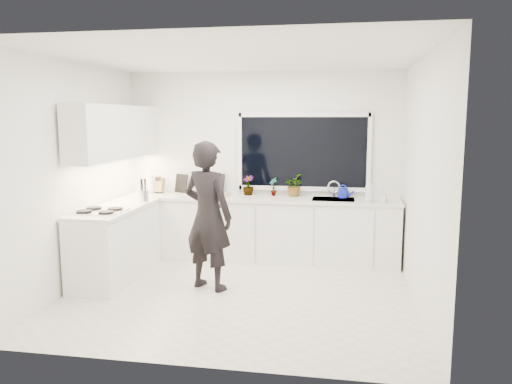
# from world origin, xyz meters

# --- Properties ---
(floor) EXTENTS (4.00, 3.50, 0.02)m
(floor) POSITION_xyz_m (0.00, 0.00, -0.01)
(floor) COLOR beige
(floor) RESTS_ON ground
(wall_back) EXTENTS (4.00, 0.02, 2.70)m
(wall_back) POSITION_xyz_m (0.00, 1.76, 1.35)
(wall_back) COLOR white
(wall_back) RESTS_ON ground
(wall_left) EXTENTS (0.02, 3.50, 2.70)m
(wall_left) POSITION_xyz_m (-2.01, 0.00, 1.35)
(wall_left) COLOR white
(wall_left) RESTS_ON ground
(wall_right) EXTENTS (0.02, 3.50, 2.70)m
(wall_right) POSITION_xyz_m (2.01, 0.00, 1.35)
(wall_right) COLOR white
(wall_right) RESTS_ON ground
(ceiling) EXTENTS (4.00, 3.50, 0.02)m
(ceiling) POSITION_xyz_m (0.00, 0.00, 2.71)
(ceiling) COLOR white
(ceiling) RESTS_ON wall_back
(window) EXTENTS (1.80, 0.02, 1.00)m
(window) POSITION_xyz_m (0.60, 1.73, 1.55)
(window) COLOR black
(window) RESTS_ON wall_back
(base_cabinets_back) EXTENTS (3.92, 0.58, 0.88)m
(base_cabinets_back) POSITION_xyz_m (0.00, 1.45, 0.44)
(base_cabinets_back) COLOR white
(base_cabinets_back) RESTS_ON floor
(base_cabinets_left) EXTENTS (0.58, 1.60, 0.88)m
(base_cabinets_left) POSITION_xyz_m (-1.67, 0.35, 0.44)
(base_cabinets_left) COLOR white
(base_cabinets_left) RESTS_ON floor
(countertop_back) EXTENTS (3.94, 0.62, 0.04)m
(countertop_back) POSITION_xyz_m (0.00, 1.44, 0.90)
(countertop_back) COLOR silver
(countertop_back) RESTS_ON base_cabinets_back
(countertop_left) EXTENTS (0.62, 1.60, 0.04)m
(countertop_left) POSITION_xyz_m (-1.67, 0.35, 0.90)
(countertop_left) COLOR silver
(countertop_left) RESTS_ON base_cabinets_left
(upper_cabinets) EXTENTS (0.34, 2.10, 0.70)m
(upper_cabinets) POSITION_xyz_m (-1.79, 0.70, 1.85)
(upper_cabinets) COLOR white
(upper_cabinets) RESTS_ON wall_left
(sink) EXTENTS (0.58, 0.42, 0.14)m
(sink) POSITION_xyz_m (1.05, 1.45, 0.87)
(sink) COLOR silver
(sink) RESTS_ON countertop_back
(faucet) EXTENTS (0.03, 0.03, 0.22)m
(faucet) POSITION_xyz_m (1.05, 1.65, 1.03)
(faucet) COLOR silver
(faucet) RESTS_ON countertop_back
(stovetop) EXTENTS (0.56, 0.48, 0.03)m
(stovetop) POSITION_xyz_m (-1.69, -0.00, 0.94)
(stovetop) COLOR black
(stovetop) RESTS_ON countertop_left
(person) EXTENTS (0.76, 0.64, 1.78)m
(person) POSITION_xyz_m (-0.39, 0.14, 0.89)
(person) COLOR black
(person) RESTS_ON floor
(pizza_tray) EXTENTS (0.48, 0.37, 0.03)m
(pizza_tray) POSITION_xyz_m (-0.67, 1.42, 0.94)
(pizza_tray) COLOR silver
(pizza_tray) RESTS_ON countertop_back
(pizza) EXTENTS (0.43, 0.33, 0.01)m
(pizza) POSITION_xyz_m (-0.67, 1.42, 0.95)
(pizza) COLOR #AF2917
(pizza) RESTS_ON pizza_tray
(watering_can) EXTENTS (0.17, 0.17, 0.13)m
(watering_can) POSITION_xyz_m (1.18, 1.61, 0.98)
(watering_can) COLOR #1420BF
(watering_can) RESTS_ON countertop_back
(paper_towel_roll) EXTENTS (0.13, 0.13, 0.26)m
(paper_towel_roll) POSITION_xyz_m (-1.67, 1.55, 1.05)
(paper_towel_roll) COLOR white
(paper_towel_roll) RESTS_ON countertop_back
(knife_block) EXTENTS (0.14, 0.12, 0.22)m
(knife_block) POSITION_xyz_m (-1.54, 1.59, 1.03)
(knife_block) COLOR olive
(knife_block) RESTS_ON countertop_back
(utensil_crock) EXTENTS (0.15, 0.15, 0.16)m
(utensil_crock) POSITION_xyz_m (-1.47, 0.80, 1.00)
(utensil_crock) COLOR silver
(utensil_crock) RESTS_ON countertop_left
(picture_frame_large) EXTENTS (0.21, 0.11, 0.28)m
(picture_frame_large) POSITION_xyz_m (-1.23, 1.69, 1.06)
(picture_frame_large) COLOR black
(picture_frame_large) RESTS_ON countertop_back
(picture_frame_small) EXTENTS (0.24, 0.12, 0.30)m
(picture_frame_small) POSITION_xyz_m (-0.67, 1.69, 1.07)
(picture_frame_small) COLOR black
(picture_frame_small) RESTS_ON countertop_back
(herb_plants) EXTENTS (0.91, 0.34, 0.32)m
(herb_plants) POSITION_xyz_m (0.30, 1.61, 1.07)
(herb_plants) COLOR #26662D
(herb_plants) RESTS_ON countertop_back
(soap_bottles) EXTENTS (0.32, 0.17, 0.31)m
(soap_bottles) POSITION_xyz_m (1.56, 1.30, 1.06)
(soap_bottles) COLOR #D8BF66
(soap_bottles) RESTS_ON countertop_back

